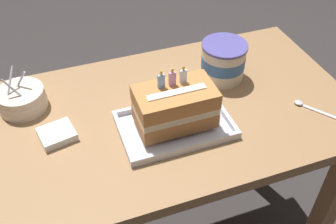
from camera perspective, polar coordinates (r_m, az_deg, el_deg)
The scene contains 7 objects.
dining_table at distance 1.23m, azimuth -0.87°, elevation -4.59°, with size 1.14×0.62×0.78m.
foil_tray at distance 1.09m, azimuth 0.98°, elevation -2.02°, with size 0.31×0.20×0.02m.
birthday_cake at distance 1.04m, azimuth 1.03°, elevation 0.85°, with size 0.21×0.12×0.16m.
bowl_stack at distance 1.21m, azimuth -20.44°, elevation 1.78°, with size 0.14×0.14×0.12m.
ice_cream_tub at distance 1.24m, azimuth 7.99°, elevation 7.33°, with size 0.14×0.14×0.12m.
serving_spoon_near_tray at distance 1.22m, azimuth 19.43°, elevation 0.81°, with size 0.09×0.12×0.01m.
napkin_pile at distance 1.10m, azimuth -15.76°, elevation -3.26°, with size 0.11×0.10×0.02m.
Camera 1 is at (-0.27, -0.80, 1.54)m, focal length 42.07 mm.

